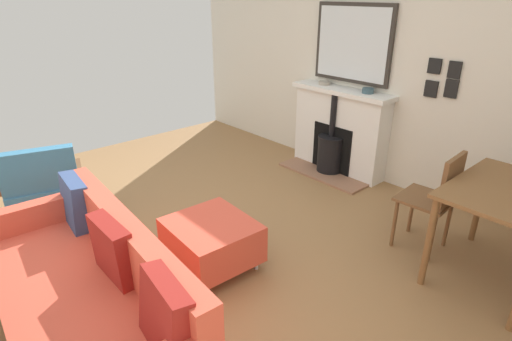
% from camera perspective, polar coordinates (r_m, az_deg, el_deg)
% --- Properties ---
extents(ground_plane, '(5.33, 5.73, 0.01)m').
position_cam_1_polar(ground_plane, '(3.58, -11.96, -11.43)').
color(ground_plane, olive).
extents(wall_left, '(0.12, 5.73, 2.63)m').
position_cam_1_polar(wall_left, '(4.85, 15.60, 14.51)').
color(wall_left, beige).
rests_on(wall_left, ground).
extents(fireplace, '(0.57, 1.26, 1.00)m').
position_cam_1_polar(fireplace, '(4.98, 11.30, 4.93)').
color(fireplace, '#93664C').
rests_on(fireplace, ground).
extents(mirror_over_mantel, '(0.04, 0.99, 0.85)m').
position_cam_1_polar(mirror_over_mantel, '(4.86, 13.28, 16.81)').
color(mirror_over_mantel, '#2D2823').
extents(mantel_bowl_near, '(0.14, 0.14, 0.04)m').
position_cam_1_polar(mantel_bowl_near, '(5.03, 9.51, 11.96)').
color(mantel_bowl_near, '#9E9384').
rests_on(mantel_bowl_near, fireplace).
extents(mantel_bowl_far, '(0.13, 0.13, 0.06)m').
position_cam_1_polar(mantel_bowl_far, '(4.68, 15.32, 10.70)').
color(mantel_bowl_far, '#334C56').
rests_on(mantel_bowl_far, fireplace).
extents(sofa, '(0.92, 1.97, 0.80)m').
position_cam_1_polar(sofa, '(2.76, -22.13, -15.72)').
color(sofa, '#B2B2B7').
rests_on(sofa, ground).
extents(ottoman, '(0.63, 0.68, 0.39)m').
position_cam_1_polar(ottoman, '(3.27, -6.20, -9.56)').
color(ottoman, '#B2B2B7').
rests_on(ottoman, ground).
extents(armchair_accent, '(0.80, 0.74, 0.83)m').
position_cam_1_polar(armchair_accent, '(4.11, -27.62, -1.28)').
color(armchair_accent, brown).
rests_on(armchair_accent, ground).
extents(dining_table, '(0.99, 0.72, 0.76)m').
position_cam_1_polar(dining_table, '(3.41, 31.62, -3.95)').
color(dining_table, brown).
rests_on(dining_table, ground).
extents(dining_chair_near_fireplace, '(0.42, 0.42, 0.88)m').
position_cam_1_polar(dining_chair_near_fireplace, '(3.60, 23.88, -3.13)').
color(dining_chair_near_fireplace, brown).
rests_on(dining_chair_near_fireplace, ground).
extents(photo_gallery_row, '(0.02, 0.32, 0.37)m').
position_cam_1_polar(photo_gallery_row, '(4.38, 24.53, 11.49)').
color(photo_gallery_row, black).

